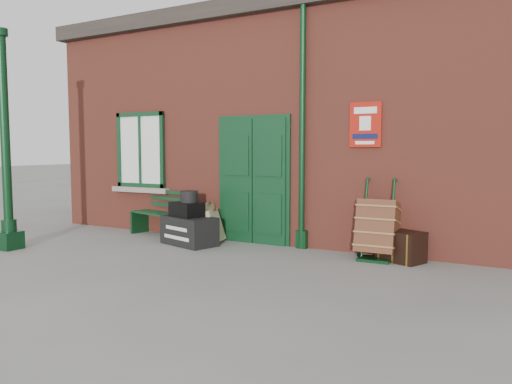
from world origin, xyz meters
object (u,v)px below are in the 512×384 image
Objects in this scene: houdini_trunk at (189,231)px; bench at (165,213)px; dark_trunk at (401,246)px; porter_trolley at (377,229)px.

bench is at bearing 169.21° from houdini_trunk.
houdini_trunk reaches higher than dark_trunk.
dark_trunk is at bearing 23.97° from houdini_trunk.
bench is 1.26× the size of porter_trolley.
bench is 1.53× the size of houdini_trunk.
bench is 4.48m from dark_trunk.
porter_trolley reaches higher than houdini_trunk.
houdini_trunk is at bearing -13.72° from bench.
porter_trolley is at bearing 13.06° from bench.
bench is 1.07m from houdini_trunk.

